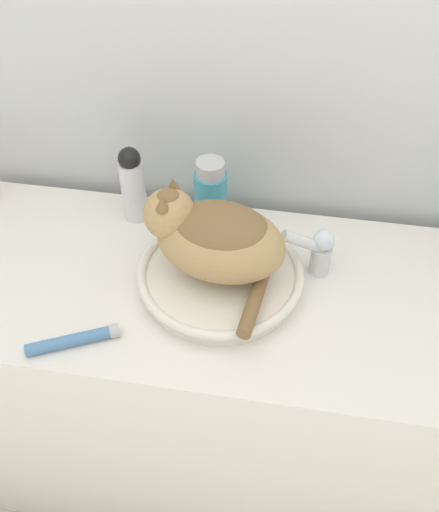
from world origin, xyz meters
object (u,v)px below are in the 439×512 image
object	(u,v)px
faucet	(318,250)
lotion_bottle_white	(133,184)
mouthwash_bottle	(211,196)
cat	(214,236)
cream_tube	(74,340)

from	to	relation	value
faucet	lotion_bottle_white	bearing A→B (deg)	-34.26
lotion_bottle_white	mouthwash_bottle	bearing A→B (deg)	0.00
cat	faucet	size ratio (longest dim) A/B	2.25
lotion_bottle_white	cat	bearing A→B (deg)	-39.61
faucet	mouthwash_bottle	distance (m)	0.28
cat	cream_tube	bearing A→B (deg)	47.53
cat	lotion_bottle_white	size ratio (longest dim) A/B	1.54
mouthwash_bottle	faucet	bearing A→B (deg)	-25.02
cat	faucet	world-z (taller)	cat
faucet	lotion_bottle_white	size ratio (longest dim) A/B	0.68
cream_tube	faucet	bearing A→B (deg)	30.92
faucet	mouthwash_bottle	world-z (taller)	mouthwash_bottle
mouthwash_bottle	cream_tube	size ratio (longest dim) A/B	1.04
faucet	cream_tube	size ratio (longest dim) A/B	0.77
lotion_bottle_white	cream_tube	distance (m)	0.39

